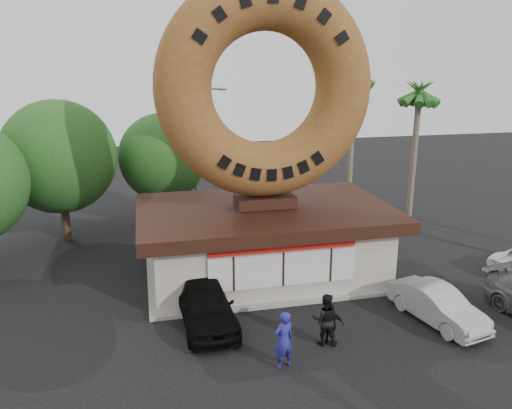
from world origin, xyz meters
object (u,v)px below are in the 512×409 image
Objects in this scene: car_silver at (438,305)px; person_center at (325,319)px; donut_shop at (265,239)px; street_lamp at (197,146)px; person_right at (331,324)px; car_black at (206,304)px; giant_donut at (265,88)px; person_left at (284,340)px.

person_center is at bearing 173.22° from car_silver.
donut_shop is at bearing 120.36° from car_silver.
street_lamp is at bearing 101.61° from car_silver.
car_silver is at bearing -154.26° from person_right.
street_lamp reaches higher than car_black.
donut_shop reaches higher than person_center.
car_black is at bearing -129.89° from giant_donut.
person_right is at bearing -82.32° from donut_shop.
car_black is (-3.21, -3.84, -7.62)m from giant_donut.
giant_donut reaches higher than car_silver.
person_left is at bearing -61.20° from car_black.
giant_donut is 1.16× the size of street_lamp.
person_right is at bearing -33.49° from car_black.
street_lamp is 17.55m from person_left.
donut_shop is 7.29m from person_left.
car_black is at bearing -95.58° from street_lamp.
person_right is (0.84, -6.23, -7.66)m from giant_donut.
person_left is 6.66m from car_silver.
donut_shop is 6.65m from giant_donut.
giant_donut is (0.00, 0.02, 6.65)m from donut_shop.
car_black reaches higher than person_right.
car_silver is at bearing -14.91° from car_black.
donut_shop is 1.40× the size of street_lamp.
street_lamp is 5.29× the size of person_right.
giant_donut is 2.26× the size of car_silver.
giant_donut is 9.11m from car_black.
person_left is at bearing 45.87° from person_center.
donut_shop is at bearing -79.50° from street_lamp.
giant_donut is 10.97m from car_silver.
giant_donut is 9.71m from person_center.
person_left is at bearing -99.05° from giant_donut.
giant_donut is at bearing -116.27° from person_left.
person_right is 0.37× the size of car_silver.
car_silver is (4.69, 0.52, -0.27)m from person_center.
donut_shop is at bearing -67.90° from person_center.
car_silver is at bearing -46.67° from giant_donut.
giant_donut reaches higher than street_lamp.
person_center is (2.49, -16.16, -3.54)m from street_lamp.
car_black is (-2.07, 3.34, -0.18)m from person_left.
person_right is (2.69, -16.23, -3.73)m from street_lamp.
giant_donut reaches higher than person_center.
street_lamp reaches higher than person_center.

